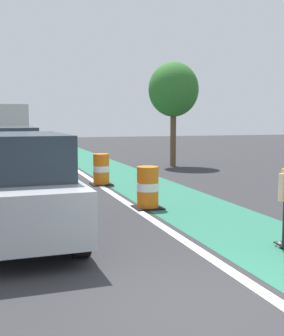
# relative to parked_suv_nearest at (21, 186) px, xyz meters

# --- Properties ---
(ground_plane) EXTENTS (100.00, 100.00, 0.00)m
(ground_plane) POSITION_rel_parked_suv_nearest_xyz_m (2.02, -3.91, -1.04)
(ground_plane) COLOR #2D2D30
(bike_lane_strip) EXTENTS (2.50, 80.00, 0.01)m
(bike_lane_strip) POSITION_rel_parked_suv_nearest_xyz_m (4.42, 8.09, -1.03)
(bike_lane_strip) COLOR #286B51
(bike_lane_strip) RESTS_ON ground
(lane_divider_stripe) EXTENTS (0.20, 80.00, 0.01)m
(lane_divider_stripe) POSITION_rel_parked_suv_nearest_xyz_m (2.92, 8.09, -1.03)
(lane_divider_stripe) COLOR silver
(lane_divider_stripe) RESTS_ON ground
(parked_suv_nearest) EXTENTS (2.03, 4.66, 2.04)m
(parked_suv_nearest) POSITION_rel_parked_suv_nearest_xyz_m (0.00, 0.00, 0.00)
(parked_suv_nearest) COLOR #9EA0A5
(parked_suv_nearest) RESTS_ON ground
(parked_suv_second) EXTENTS (1.94, 4.61, 2.04)m
(parked_suv_second) POSITION_rel_parked_suv_nearest_xyz_m (-0.01, 6.43, 0.00)
(parked_suv_second) COLOR silver
(parked_suv_second) RESTS_ON ground
(traffic_barrel_front) EXTENTS (0.73, 0.73, 1.09)m
(traffic_barrel_front) POSITION_rel_parked_suv_nearest_xyz_m (3.25, 2.11, -0.50)
(traffic_barrel_front) COLOR orange
(traffic_barrel_front) RESTS_ON ground
(traffic_barrel_mid) EXTENTS (0.73, 0.73, 1.09)m
(traffic_barrel_mid) POSITION_rel_parked_suv_nearest_xyz_m (3.01, 6.52, -0.50)
(traffic_barrel_mid) COLOR orange
(traffic_barrel_mid) RESTS_ON ground
(delivery_truck_down_block) EXTENTS (2.42, 7.62, 3.23)m
(delivery_truck_down_block) POSITION_rel_parked_suv_nearest_xyz_m (0.35, 24.76, 0.81)
(delivery_truck_down_block) COLOR beige
(delivery_truck_down_block) RESTS_ON ground
(street_tree_sidewalk) EXTENTS (2.40, 2.40, 5.00)m
(street_tree_sidewalk) POSITION_rel_parked_suv_nearest_xyz_m (7.67, 11.43, 2.63)
(street_tree_sidewalk) COLOR brown
(street_tree_sidewalk) RESTS_ON ground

